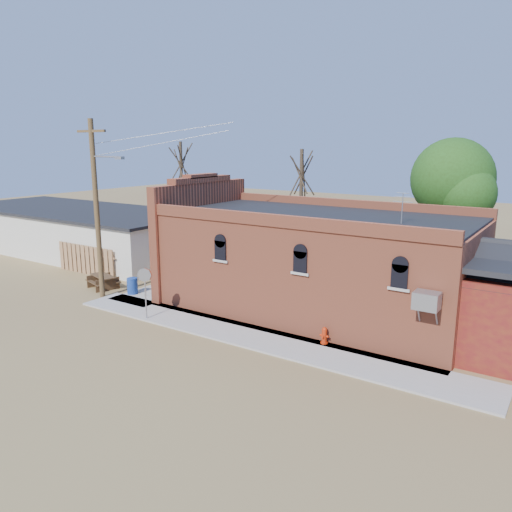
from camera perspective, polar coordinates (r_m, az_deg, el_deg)
The scene contains 14 objects.
ground at distance 20.90m, azimuth -5.07°, elevation -9.23°, with size 120.00×120.00×0.00m, color brown.
sidewalk_south at distance 20.73m, azimuth -0.21°, elevation -9.25°, with size 19.00×2.20×0.08m, color #9E9991.
sidewalk_west at distance 29.10m, azimuth -7.41°, elevation -2.88°, with size 2.60×10.00×0.08m, color #9E9991.
brick_bar at distance 23.76m, azimuth 6.25°, elevation -0.65°, with size 16.40×7.97×6.30m.
storage_building at distance 39.30m, azimuth -19.68°, elevation 2.85°, with size 20.40×8.40×3.17m.
wood_fence at distance 32.08m, azimuth -18.88°, elevation -0.42°, with size 5.20×0.10×1.80m, color #9A6D45, non-canonical shape.
utility_pole at distance 26.24m, azimuth -17.71°, elevation 5.48°, with size 3.12×0.26×9.00m.
tree_bare_near at distance 31.99m, azimuth 5.22°, elevation 9.34°, with size 2.80×2.80×7.65m.
tree_bare_far at distance 39.18m, azimuth -8.56°, elevation 10.43°, with size 2.80×2.80×8.16m.
tree_leafy at distance 29.31m, azimuth 21.53°, elevation 8.18°, with size 4.40×4.40×8.15m.
fire_hydrant at distance 20.06m, azimuth 7.82°, elevation -8.98°, with size 0.38×0.35×0.68m.
stop_sign at distance 22.73m, azimuth -12.59°, elevation -2.68°, with size 0.56×0.39×2.35m.
trash_barrel at distance 27.05m, azimuth -13.95°, elevation -3.33°, with size 0.55×0.55×0.85m, color navy.
picnic_table at distance 28.77m, azimuth -17.08°, elevation -2.62°, with size 2.06×1.77×0.73m.
Camera 1 is at (12.21, -15.08, 7.76)m, focal length 35.00 mm.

